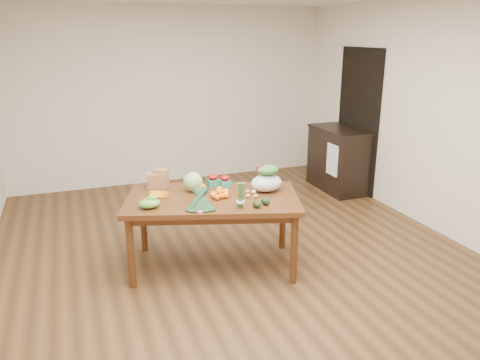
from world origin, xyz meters
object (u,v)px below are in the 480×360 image
object	(u,v)px
mandarin_cluster	(220,193)
cabbage	(193,182)
paper_bag	(157,179)
kale_bunch	(200,201)
asparagus_bundle	(241,195)
salad_bag	(267,180)
cabinet	(338,159)
dining_table	(213,232)

from	to	relation	value
mandarin_cluster	cabbage	bearing A→B (deg)	125.23
paper_bag	kale_bunch	distance (m)	0.81
cabbage	mandarin_cluster	xyz separation A→B (m)	(0.20, -0.28, -0.05)
asparagus_bundle	salad_bag	bearing A→B (deg)	58.44
mandarin_cluster	asparagus_bundle	bearing A→B (deg)	-75.27
kale_bunch	cabbage	bearing A→B (deg)	99.95
mandarin_cluster	kale_bunch	world-z (taller)	kale_bunch
kale_bunch	asparagus_bundle	bearing A→B (deg)	2.40
cabinet	mandarin_cluster	size ratio (longest dim) A/B	5.67
cabbage	asparagus_bundle	bearing A→B (deg)	-65.15
mandarin_cluster	salad_bag	distance (m)	0.51
cabinet	asparagus_bundle	world-z (taller)	asparagus_bundle
paper_bag	kale_bunch	xyz separation A→B (m)	(0.25, -0.78, -0.01)
salad_bag	cabinet	bearing A→B (deg)	41.93
cabinet	mandarin_cluster	distance (m)	3.03
paper_bag	cabinet	bearing A→B (deg)	22.53
mandarin_cluster	salad_bag	xyz separation A→B (m)	(0.50, 0.02, 0.08)
paper_bag	salad_bag	world-z (taller)	salad_bag
dining_table	kale_bunch	bearing A→B (deg)	-107.80
kale_bunch	asparagus_bundle	size ratio (longest dim) A/B	1.60
mandarin_cluster	asparagus_bundle	distance (m)	0.36
mandarin_cluster	asparagus_bundle	size ratio (longest dim) A/B	0.72
paper_bag	asparagus_bundle	world-z (taller)	asparagus_bundle
kale_bunch	paper_bag	bearing A→B (deg)	125.53
cabbage	kale_bunch	size ratio (longest dim) A/B	0.49
kale_bunch	salad_bag	distance (m)	0.82
paper_bag	cabbage	size ratio (longest dim) A/B	1.34
dining_table	mandarin_cluster	world-z (taller)	mandarin_cluster
asparagus_bundle	kale_bunch	bearing A→B (deg)	-177.60
paper_bag	mandarin_cluster	world-z (taller)	paper_bag
cabbage	salad_bag	xyz separation A→B (m)	(0.70, -0.26, 0.03)
kale_bunch	mandarin_cluster	bearing A→B (deg)	59.76
paper_bag	mandarin_cluster	xyz separation A→B (m)	(0.52, -0.53, -0.05)
asparagus_bundle	salad_bag	xyz separation A→B (m)	(0.41, 0.36, -0.00)
dining_table	mandarin_cluster	xyz separation A→B (m)	(0.06, -0.05, 0.42)
asparagus_bundle	salad_bag	size ratio (longest dim) A/B	0.78
dining_table	mandarin_cluster	distance (m)	0.43
cabinet	mandarin_cluster	bearing A→B (deg)	-144.21
salad_bag	paper_bag	bearing A→B (deg)	153.30
cabinet	salad_bag	distance (m)	2.64
mandarin_cluster	salad_bag	bearing A→B (deg)	2.20
cabinet	asparagus_bundle	xyz separation A→B (m)	(-2.35, -2.10, 0.40)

